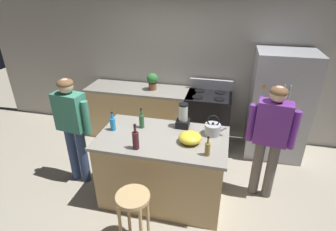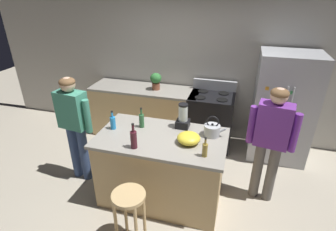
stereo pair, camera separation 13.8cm
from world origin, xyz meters
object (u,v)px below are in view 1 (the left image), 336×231
object	(u,v)px
bottle_olive_oil	(142,121)
bottle_soda	(113,124)
person_by_sink_right	(271,134)
potted_plant	(152,80)
bottle_vinegar	(208,149)
mixing_bowl	(190,138)
refrigerator	(278,106)
tea_kettle	(213,129)
blender_appliance	(183,117)
stove_range	(207,119)
bottle_wine	(136,140)
person_by_island_left	(72,122)
kitchen_island	(163,168)
bar_stool	(134,207)

from	to	relation	value
bottle_olive_oil	bottle_soda	size ratio (longest dim) A/B	1.08
person_by_sink_right	potted_plant	xyz separation A→B (m)	(-1.89, 1.19, 0.16)
bottle_vinegar	mixing_bowl	distance (m)	0.32
refrigerator	mixing_bowl	distance (m)	1.97
tea_kettle	bottle_vinegar	bearing A→B (deg)	-92.17
blender_appliance	bottle_soda	xyz separation A→B (m)	(-0.86, -0.29, -0.05)
stove_range	bottle_vinegar	size ratio (longest dim) A/B	4.82
bottle_wine	bottle_soda	distance (m)	0.55
person_by_island_left	bottle_vinegar	world-z (taller)	person_by_island_left
kitchen_island	refrigerator	distance (m)	2.20
person_by_sink_right	tea_kettle	distance (m)	0.73
bar_stool	blender_appliance	xyz separation A→B (m)	(0.31, 1.11, 0.55)
bottle_soda	stove_range	bearing A→B (deg)	53.85
refrigerator	bottle_olive_oil	bearing A→B (deg)	-144.77
stove_range	bottle_olive_oil	world-z (taller)	bottle_olive_oil
bottle_olive_oil	mixing_bowl	distance (m)	0.71
bar_stool	potted_plant	world-z (taller)	potted_plant
potted_plant	bottle_vinegar	bearing A→B (deg)	-57.43
person_by_sink_right	bottle_wine	xyz separation A→B (m)	(-1.54, -0.68, 0.10)
stove_range	bar_stool	size ratio (longest dim) A/B	1.61
stove_range	blender_appliance	distance (m)	1.38
refrigerator	bar_stool	size ratio (longest dim) A/B	2.50
stove_range	potted_plant	distance (m)	1.20
blender_appliance	tea_kettle	world-z (taller)	blender_appliance
bottle_soda	mixing_bowl	distance (m)	1.02
person_by_island_left	bottle_soda	size ratio (longest dim) A/B	6.21
person_by_sink_right	blender_appliance	xyz separation A→B (m)	(-1.11, -0.05, 0.13)
bottle_wine	person_by_sink_right	bearing A→B (deg)	23.92
bottle_soda	tea_kettle	bearing A→B (deg)	8.32
person_by_island_left	bar_stool	size ratio (longest dim) A/B	2.25
potted_plant	bottle_olive_oil	world-z (taller)	potted_plant
refrigerator	mixing_bowl	world-z (taller)	refrigerator
stove_range	bottle_wine	world-z (taller)	bottle_wine
person_by_sink_right	bottle_olive_oil	bearing A→B (deg)	-173.23
person_by_sink_right	potted_plant	distance (m)	2.24
tea_kettle	bar_stool	bearing A→B (deg)	-125.28
bottle_soda	tea_kettle	world-z (taller)	tea_kettle
kitchen_island	mixing_bowl	distance (m)	0.65
kitchen_island	person_by_sink_right	distance (m)	1.45
blender_appliance	kitchen_island	bearing A→B (deg)	-122.41
kitchen_island	bar_stool	size ratio (longest dim) A/B	2.28
person_by_island_left	tea_kettle	xyz separation A→B (m)	(1.89, 0.13, 0.07)
refrigerator	blender_appliance	bearing A→B (deg)	-138.93
refrigerator	bottle_wine	distance (m)	2.56
potted_plant	mixing_bowl	distance (m)	1.85
tea_kettle	bottle_soda	bearing A→B (deg)	-171.68
person_by_island_left	bottle_olive_oil	xyz separation A→B (m)	(0.97, 0.10, 0.09)
refrigerator	tea_kettle	bearing A→B (deg)	-126.72
stove_range	potted_plant	world-z (taller)	potted_plant
kitchen_island	refrigerator	world-z (taller)	refrigerator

